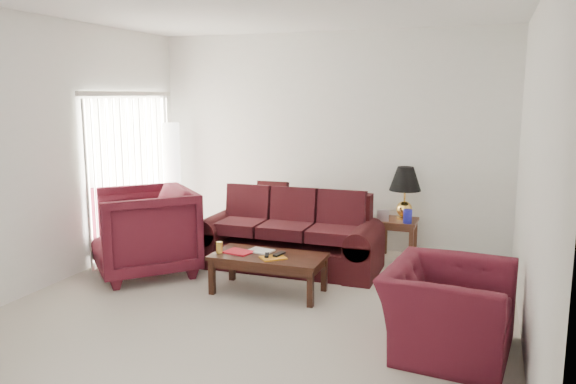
# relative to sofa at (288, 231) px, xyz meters

# --- Properties ---
(floor) EXTENTS (5.00, 5.00, 0.00)m
(floor) POSITION_rel_sofa_xyz_m (0.16, -1.32, -0.46)
(floor) COLOR beige
(floor) RESTS_ON ground
(blinds) EXTENTS (0.10, 2.00, 2.16)m
(blinds) POSITION_rel_sofa_xyz_m (-2.26, -0.02, 0.62)
(blinds) COLOR silver
(blinds) RESTS_ON ground
(sofa) EXTENTS (2.33, 1.14, 0.93)m
(sofa) POSITION_rel_sofa_xyz_m (0.00, 0.00, 0.00)
(sofa) COLOR black
(sofa) RESTS_ON ground
(throw_pillow) EXTENTS (0.44, 0.23, 0.45)m
(throw_pillow) POSITION_rel_sofa_xyz_m (-0.53, 0.80, 0.27)
(throw_pillow) COLOR black
(throw_pillow) RESTS_ON sofa
(end_table) EXTENTS (0.53, 0.53, 0.53)m
(end_table) POSITION_rel_sofa_xyz_m (1.23, 0.83, -0.20)
(end_table) COLOR brown
(end_table) RESTS_ON ground
(table_lamp) EXTENTS (0.44, 0.44, 0.69)m
(table_lamp) POSITION_rel_sofa_xyz_m (1.30, 0.89, 0.42)
(table_lamp) COLOR gold
(table_lamp) RESTS_ON end_table
(clock) EXTENTS (0.16, 0.08, 0.15)m
(clock) POSITION_rel_sofa_xyz_m (1.06, 0.67, 0.15)
(clock) COLOR white
(clock) RESTS_ON end_table
(blue_canister) EXTENTS (0.15, 0.15, 0.18)m
(blue_canister) POSITION_rel_sofa_xyz_m (1.37, 0.66, 0.16)
(blue_canister) COLOR #16168F
(blue_canister) RESTS_ON end_table
(picture_frame) EXTENTS (0.21, 0.22, 0.06)m
(picture_frame) POSITION_rel_sofa_xyz_m (1.08, 0.96, 0.15)
(picture_frame) COLOR white
(picture_frame) RESTS_ON end_table
(floor_lamp) EXTENTS (0.33, 0.33, 1.77)m
(floor_lamp) POSITION_rel_sofa_xyz_m (-2.11, 0.78, 0.42)
(floor_lamp) COLOR white
(floor_lamp) RESTS_ON ground
(armchair_left) EXTENTS (1.61, 1.61, 1.05)m
(armchair_left) POSITION_rel_sofa_xyz_m (-1.56, -0.82, 0.06)
(armchair_left) COLOR #47101A
(armchair_left) RESTS_ON ground
(armchair_right) EXTENTS (1.11, 1.23, 0.73)m
(armchair_right) POSITION_rel_sofa_xyz_m (2.05, -1.74, -0.10)
(armchair_right) COLOR #46101A
(armchair_right) RESTS_ON ground
(coffee_table) EXTENTS (1.37, 1.06, 0.43)m
(coffee_table) POSITION_rel_sofa_xyz_m (0.10, -0.93, -0.25)
(coffee_table) COLOR black
(coffee_table) RESTS_ON ground
(magazine_red) EXTENTS (0.33, 0.27, 0.02)m
(magazine_red) POSITION_rel_sofa_xyz_m (-0.24, -0.97, -0.03)
(magazine_red) COLOR #AF111F
(magazine_red) RESTS_ON coffee_table
(magazine_white) EXTENTS (0.30, 0.25, 0.02)m
(magazine_white) POSITION_rel_sofa_xyz_m (-0.03, -0.84, -0.03)
(magazine_white) COLOR white
(magazine_white) RESTS_ON coffee_table
(magazine_orange) EXTENTS (0.32, 0.32, 0.01)m
(magazine_orange) POSITION_rel_sofa_xyz_m (0.20, -1.04, -0.03)
(magazine_orange) COLOR orange
(magazine_orange) RESTS_ON coffee_table
(remote_a) EXTENTS (0.09, 0.16, 0.02)m
(remote_a) POSITION_rel_sofa_xyz_m (0.12, -1.03, -0.01)
(remote_a) COLOR black
(remote_a) RESTS_ON coffee_table
(remote_b) EXTENTS (0.09, 0.19, 0.02)m
(remote_b) POSITION_rel_sofa_xyz_m (0.24, -0.96, -0.01)
(remote_b) COLOR black
(remote_b) RESTS_ON coffee_table
(yellow_glass) EXTENTS (0.08, 0.08, 0.12)m
(yellow_glass) POSITION_rel_sofa_xyz_m (-0.44, -1.04, 0.03)
(yellow_glass) COLOR gold
(yellow_glass) RESTS_ON coffee_table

